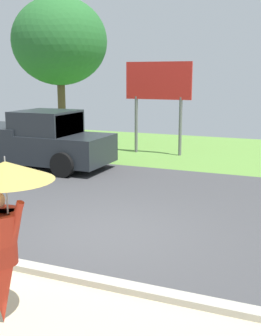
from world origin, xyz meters
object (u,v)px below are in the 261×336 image
(monk_pedestrian, at_px, (1,236))
(pickup_truck, at_px, (35,141))
(tree_left_far, at_px, (60,42))
(roadside_billboard, at_px, (158,87))

(monk_pedestrian, bearing_deg, pickup_truck, 111.38)
(monk_pedestrian, bearing_deg, tree_left_far, 107.70)
(pickup_truck, height_order, roadside_billboard, roadside_billboard)
(monk_pedestrian, xyz_separation_m, pickup_truck, (-5.20, 8.06, -0.28))
(pickup_truck, distance_m, roadside_billboard, 5.13)
(monk_pedestrian, height_order, roadside_billboard, roadside_billboard)
(roadside_billboard, height_order, tree_left_far, tree_left_far)
(pickup_truck, bearing_deg, tree_left_far, 112.18)
(monk_pedestrian, bearing_deg, roadside_billboard, 89.16)
(tree_left_far, bearing_deg, roadside_billboard, -19.22)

